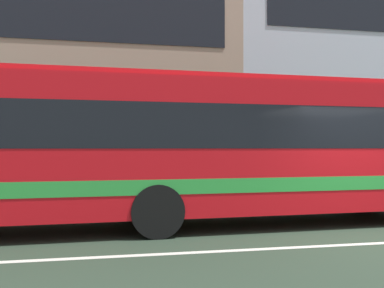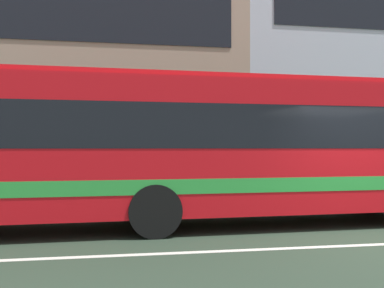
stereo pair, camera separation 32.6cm
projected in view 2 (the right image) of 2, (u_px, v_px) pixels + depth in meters
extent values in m
cube|color=#356426|center=(297.00, 190.00, 14.35)|extent=(12.61, 1.10, 0.73)
cube|color=tan|center=(18.00, 61.00, 21.05)|extent=(18.48, 10.99, 11.22)
cube|color=red|center=(183.00, 147.00, 9.86)|extent=(12.24, 2.86, 2.68)
cube|color=black|center=(183.00, 128.00, 9.86)|extent=(11.51, 2.86, 0.86)
cube|color=green|center=(183.00, 182.00, 9.86)|extent=(12.00, 2.88, 0.28)
cube|color=red|center=(183.00, 82.00, 9.87)|extent=(11.74, 2.45, 0.12)
cylinder|color=black|center=(366.00, 193.00, 12.06)|extent=(1.01, 0.31, 1.00)
cylinder|color=black|center=(142.00, 198.00, 10.81)|extent=(1.01, 0.31, 1.00)
cylinder|color=black|center=(155.00, 211.00, 8.57)|extent=(1.01, 0.31, 1.00)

